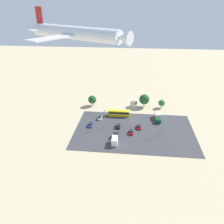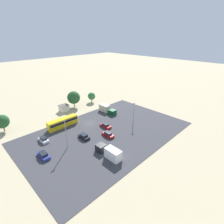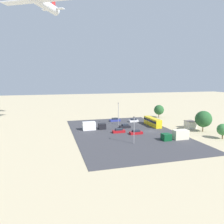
% 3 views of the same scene
% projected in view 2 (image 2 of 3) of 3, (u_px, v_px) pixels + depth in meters
% --- Properties ---
extents(ground_plane, '(400.00, 400.00, 0.00)m').
position_uv_depth(ground_plane, '(89.00, 123.00, 67.68)').
color(ground_plane, tan).
extents(parking_lot_surface, '(56.64, 36.35, 0.08)m').
position_uv_depth(parking_lot_surface, '(106.00, 132.00, 61.33)').
color(parking_lot_surface, '#38383D').
rests_on(parking_lot_surface, ground).
extents(shed_building, '(3.98, 3.56, 2.88)m').
position_uv_depth(shed_building, '(64.00, 108.00, 77.79)').
color(shed_building, silver).
rests_on(shed_building, ground).
extents(bus, '(11.50, 2.54, 3.20)m').
position_uv_depth(bus, '(63.00, 122.00, 64.62)').
color(bus, gold).
rests_on(bus, ground).
extents(parked_car_0, '(1.96, 4.14, 1.56)m').
position_uv_depth(parked_car_0, '(84.00, 137.00, 57.62)').
color(parked_car_0, black).
rests_on(parked_car_0, ground).
extents(parked_car_1, '(1.74, 4.46, 1.54)m').
position_uv_depth(parked_car_1, '(108.00, 134.00, 58.84)').
color(parked_car_1, maroon).
rests_on(parked_car_1, ground).
extents(parked_car_2, '(1.96, 4.69, 1.52)m').
position_uv_depth(parked_car_2, '(43.00, 155.00, 48.80)').
color(parked_car_2, navy).
rests_on(parked_car_2, ground).
extents(parked_car_3, '(1.88, 4.50, 1.47)m').
position_uv_depth(parked_car_3, '(105.00, 126.00, 64.52)').
color(parked_car_3, maroon).
rests_on(parked_car_3, ground).
extents(parked_car_4, '(1.96, 4.07, 1.46)m').
position_uv_depth(parked_car_4, '(44.00, 140.00, 56.03)').
color(parked_car_4, silver).
rests_on(parked_car_4, ground).
extents(parked_truck_0, '(2.53, 8.76, 2.98)m').
position_uv_depth(parked_truck_0, '(107.00, 109.00, 76.80)').
color(parked_truck_0, '#0C4723').
rests_on(parked_truck_0, ground).
extents(parked_truck_1, '(2.51, 8.74, 3.04)m').
position_uv_depth(parked_truck_1, '(109.00, 152.00, 48.80)').
color(parked_truck_1, black).
rests_on(parked_truck_1, ground).
extents(tree_near_shed, '(5.92, 5.92, 7.64)m').
position_uv_depth(tree_near_shed, '(74.00, 98.00, 80.98)').
color(tree_near_shed, brown).
rests_on(tree_near_shed, ground).
extents(tree_apron_mid, '(4.84, 4.84, 6.28)m').
position_uv_depth(tree_apron_mid, '(2.00, 122.00, 60.68)').
color(tree_apron_mid, brown).
rests_on(tree_apron_mid, ground).
extents(tree_apron_far, '(3.74, 3.74, 4.95)m').
position_uv_depth(tree_apron_far, '(92.00, 96.00, 87.77)').
color(tree_apron_far, brown).
rests_on(tree_apron_far, ground).
extents(light_pole_lot_centre, '(0.90, 0.28, 8.10)m').
position_uv_depth(light_pole_lot_centre, '(134.00, 112.00, 66.31)').
color(light_pole_lot_centre, gray).
rests_on(light_pole_lot_centre, ground).
extents(light_pole_lot_edge, '(0.90, 0.28, 9.21)m').
position_uv_depth(light_pole_lot_edge, '(66.00, 133.00, 51.16)').
color(light_pole_lot_edge, gray).
rests_on(light_pole_lot_edge, ground).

